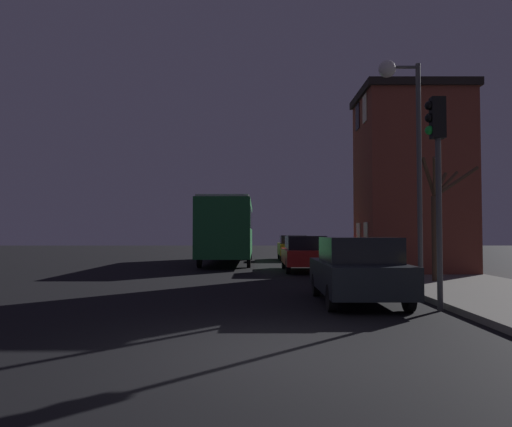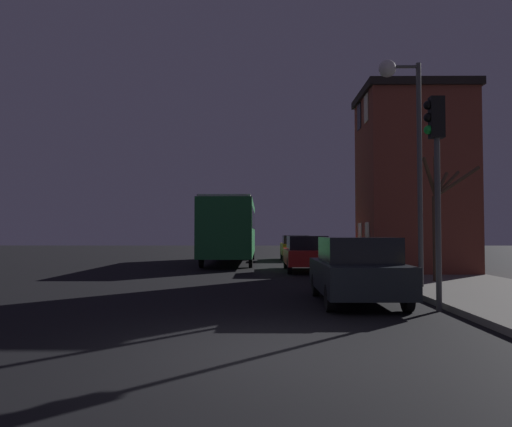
# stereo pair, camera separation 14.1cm
# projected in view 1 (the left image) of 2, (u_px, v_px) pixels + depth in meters

# --- Properties ---
(ground_plane) EXTENTS (120.00, 120.00, 0.00)m
(ground_plane) POSITION_uv_depth(u_px,v_px,m) (271.00, 354.00, 6.86)
(ground_plane) COLOR black
(brick_building) EXTENTS (4.29, 3.87, 7.35)m
(brick_building) POSITION_uv_depth(u_px,v_px,m) (413.00, 180.00, 20.29)
(brick_building) COLOR brown
(brick_building) RESTS_ON sidewalk
(streetlamp) EXTENTS (1.22, 0.50, 6.55)m
(streetlamp) POSITION_uv_depth(u_px,v_px,m) (404.00, 120.00, 14.41)
(streetlamp) COLOR #4C4C4C
(streetlamp) RESTS_ON sidewalk
(traffic_light) EXTENTS (0.43, 0.24, 4.61)m
(traffic_light) POSITION_uv_depth(u_px,v_px,m) (438.00, 158.00, 10.78)
(traffic_light) COLOR #4C4C4C
(traffic_light) RESTS_ON ground
(bare_tree) EXTENTS (2.06, 1.88, 3.91)m
(bare_tree) POSITION_uv_depth(u_px,v_px,m) (439.00, 216.00, 15.91)
(bare_tree) COLOR #473323
(bare_tree) RESTS_ON sidewalk
(bus) EXTENTS (2.58, 11.02, 3.43)m
(bus) POSITION_uv_depth(u_px,v_px,m) (229.00, 226.00, 27.68)
(bus) COLOR #1E6B33
(bus) RESTS_ON ground
(car_near_lane) EXTENTS (1.82, 4.13, 1.56)m
(car_near_lane) POSITION_uv_depth(u_px,v_px,m) (359.00, 270.00, 11.85)
(car_near_lane) COLOR black
(car_near_lane) RESTS_ON ground
(car_mid_lane) EXTENTS (1.81, 4.77, 1.55)m
(car_mid_lane) POSITION_uv_depth(u_px,v_px,m) (305.00, 253.00, 21.82)
(car_mid_lane) COLOR #B21E19
(car_mid_lane) RESTS_ON ground
(car_far_lane) EXTENTS (1.72, 3.88, 1.53)m
(car_far_lane) POSITION_uv_depth(u_px,v_px,m) (294.00, 247.00, 30.90)
(car_far_lane) COLOR olive
(car_far_lane) RESTS_ON ground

